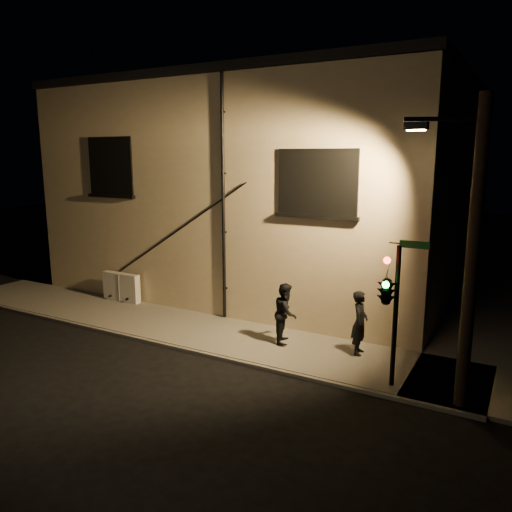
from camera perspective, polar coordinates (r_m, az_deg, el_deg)
The scene contains 8 objects.
ground at distance 14.79m, azimuth -3.84°, elevation -11.67°, with size 90.00×90.00×0.00m, color black.
sidewalk at distance 17.90m, azimuth 7.25°, elevation -7.36°, with size 21.00×16.00×0.12m.
building at distance 22.94m, azimuth 2.02°, elevation 7.93°, with size 16.20×12.23×8.80m.
utility_cabinet at distance 20.48m, azimuth -15.12°, elevation -3.44°, with size 1.71×0.29×1.13m, color silver.
pedestrian_a at distance 14.79m, azimuth 11.77°, elevation -7.48°, with size 0.69×0.45×1.88m, color black.
pedestrian_b at distance 15.41m, azimuth 3.42°, elevation -6.51°, with size 0.91×0.71×1.86m, color black.
traffic_signal at distance 12.51m, azimuth 14.77°, elevation -3.63°, with size 1.35×2.19×3.71m.
streetlamp_pole at distance 11.91m, azimuth 23.14°, elevation 0.73°, with size 2.02×1.39×7.08m.
Camera 1 is at (7.47, -11.38, 5.78)m, focal length 35.00 mm.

